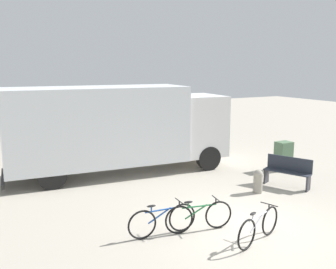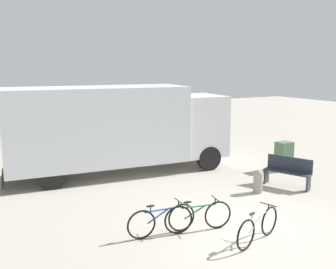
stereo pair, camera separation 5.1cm
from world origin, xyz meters
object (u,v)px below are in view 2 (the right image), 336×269
(bicycle_near, at_px, (162,220))
(bollard_near_bench, at_px, (258,180))
(delivery_truck, at_px, (118,126))
(bicycle_middle, at_px, (198,216))
(bicycle_far, at_px, (258,227))
(utility_box, at_px, (284,156))
(park_bench, at_px, (288,171))

(bicycle_near, distance_m, bollard_near_bench, 4.21)
(delivery_truck, relative_size, bicycle_middle, 4.87)
(bicycle_middle, height_order, bicycle_far, same)
(bicycle_near, relative_size, bollard_near_bench, 2.31)
(delivery_truck, distance_m, bicycle_far, 6.91)
(delivery_truck, distance_m, bicycle_near, 5.65)
(bicycle_near, height_order, utility_box, utility_box)
(delivery_truck, distance_m, bicycle_middle, 5.77)
(bicycle_middle, bearing_deg, park_bench, 29.15)
(bicycle_far, height_order, bollard_near_bench, bicycle_far)
(bicycle_middle, height_order, utility_box, utility_box)
(bicycle_middle, bearing_deg, delivery_truck, 99.79)
(bicycle_middle, distance_m, bicycle_far, 1.42)
(delivery_truck, relative_size, bicycle_near, 4.82)
(bicycle_near, height_order, bicycle_far, same)
(bicycle_middle, xyz_separation_m, bollard_near_bench, (3.14, 1.48, 0.03))
(park_bench, relative_size, bollard_near_bench, 2.06)
(bicycle_far, bearing_deg, bicycle_middle, 109.22)
(park_bench, bearing_deg, utility_box, -65.28)
(utility_box, bearing_deg, bollard_near_bench, -149.13)
(delivery_truck, bearing_deg, bollard_near_bench, -48.39)
(delivery_truck, xyz_separation_m, bollard_near_bench, (3.08, -4.13, -1.36))
(bicycle_far, bearing_deg, utility_box, 21.64)
(delivery_truck, relative_size, utility_box, 7.55)
(delivery_truck, bearing_deg, utility_box, -19.32)
(park_bench, bearing_deg, bollard_near_bench, 66.96)
(delivery_truck, bearing_deg, park_bench, -38.27)
(bicycle_far, relative_size, bollard_near_bench, 2.20)
(bollard_near_bench, height_order, utility_box, utility_box)
(utility_box, bearing_deg, delivery_truck, 155.85)
(bicycle_far, distance_m, utility_box, 6.42)
(bicycle_near, bearing_deg, bollard_near_bench, 21.34)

